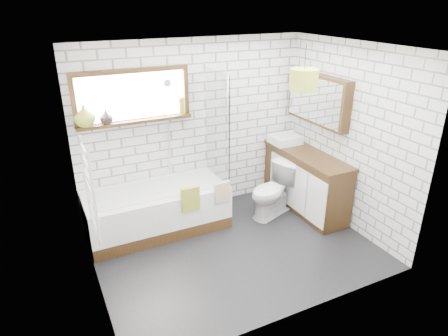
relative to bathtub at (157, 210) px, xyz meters
name	(u,v)px	position (x,y,z in m)	size (l,w,h in m)	color
floor	(235,248)	(0.75, -0.88, -0.31)	(3.40, 2.60, 0.01)	black
ceiling	(238,47)	(0.75, -0.88, 2.20)	(3.40, 2.60, 0.01)	white
wall_back	(194,128)	(0.75, 0.42, 0.95)	(3.40, 0.01, 2.50)	white
wall_front	(303,207)	(0.75, -2.19, 0.95)	(3.40, 0.01, 2.50)	white
wall_left	(85,186)	(-0.96, -0.88, 0.95)	(0.01, 2.60, 2.50)	white
wall_right	(349,138)	(2.45, -0.88, 0.95)	(0.01, 2.60, 2.50)	white
window	(133,97)	(-0.10, 0.38, 1.50)	(1.52, 0.16, 0.68)	black
towel_radiator	(90,190)	(-0.91, -0.88, 0.90)	(0.06, 0.52, 1.00)	white
mirror_cabinet	(318,99)	(2.37, -0.28, 1.35)	(0.16, 1.20, 0.70)	black
shower_riser	(168,126)	(0.35, 0.38, 1.05)	(0.02, 0.02, 1.30)	silver
bathtub	(157,210)	(0.00, 0.00, 0.00)	(1.88, 0.83, 0.61)	white
shower_screen	(217,127)	(0.92, 0.00, 1.05)	(0.02, 0.72, 1.50)	white
towel_green	(190,199)	(0.33, -0.42, 0.28)	(0.24, 0.07, 0.33)	olive
towel_beige	(222,192)	(0.79, -0.42, 0.28)	(0.22, 0.06, 0.29)	tan
vanity	(305,181)	(2.19, -0.38, 0.14)	(0.51, 1.57, 0.90)	black
basin	(285,139)	(2.13, 0.12, 0.66)	(0.43, 0.38, 0.13)	white
tap	(294,134)	(2.29, 0.12, 0.72)	(0.03, 0.03, 0.16)	silver
toilet	(273,191)	(1.64, -0.35, 0.08)	(0.76, 0.43, 0.78)	white
vase_olive	(85,117)	(-0.73, 0.35, 1.31)	(0.26, 0.26, 0.27)	olive
vase_dark	(106,118)	(-0.47, 0.35, 1.26)	(0.17, 0.17, 0.17)	black
bottle	(182,107)	(0.55, 0.35, 1.29)	(0.07, 0.07, 0.23)	olive
pendant	(304,80)	(1.61, -0.92, 1.80)	(0.34, 0.34, 0.25)	olive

